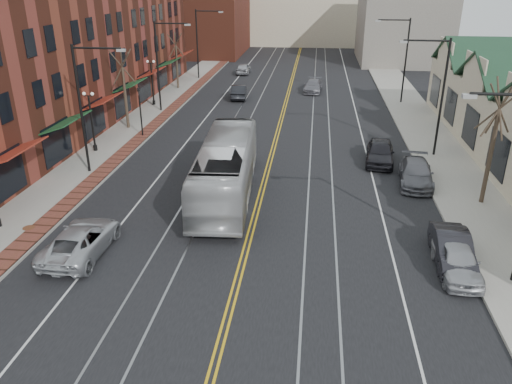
% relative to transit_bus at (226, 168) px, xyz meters
% --- Properties ---
extents(ground, '(160.00, 160.00, 0.00)m').
position_rel_transit_bus_xyz_m(ground, '(2.00, -13.59, -1.68)').
color(ground, black).
rests_on(ground, ground).
extents(sidewalk_left, '(4.00, 120.00, 0.15)m').
position_rel_transit_bus_xyz_m(sidewalk_left, '(-10.00, 6.41, -1.60)').
color(sidewalk_left, gray).
rests_on(sidewalk_left, ground).
extents(sidewalk_right, '(4.00, 120.00, 0.15)m').
position_rel_transit_bus_xyz_m(sidewalk_right, '(14.00, 6.41, -1.60)').
color(sidewalk_right, gray).
rests_on(sidewalk_right, ground).
extents(building_left, '(10.00, 50.00, 11.00)m').
position_rel_transit_bus_xyz_m(building_left, '(-17.00, 13.41, 3.82)').
color(building_left, maroon).
rests_on(building_left, ground).
extents(backdrop_left, '(14.00, 18.00, 14.00)m').
position_rel_transit_bus_xyz_m(backdrop_left, '(-14.00, 56.41, 5.32)').
color(backdrop_left, maroon).
rests_on(backdrop_left, ground).
extents(backdrop_mid, '(22.00, 14.00, 9.00)m').
position_rel_transit_bus_xyz_m(backdrop_mid, '(2.00, 71.41, 2.82)').
color(backdrop_mid, beige).
rests_on(backdrop_mid, ground).
extents(backdrop_right, '(12.00, 16.00, 11.00)m').
position_rel_transit_bus_xyz_m(backdrop_right, '(17.00, 51.41, 3.82)').
color(backdrop_right, slate).
rests_on(backdrop_right, ground).
extents(streetlight_l_1, '(3.33, 0.25, 8.00)m').
position_rel_transit_bus_xyz_m(streetlight_l_1, '(-9.05, 2.41, 3.35)').
color(streetlight_l_1, black).
rests_on(streetlight_l_1, sidewalk_left).
extents(streetlight_l_2, '(3.33, 0.25, 8.00)m').
position_rel_transit_bus_xyz_m(streetlight_l_2, '(-9.05, 18.41, 3.35)').
color(streetlight_l_2, black).
rests_on(streetlight_l_2, sidewalk_left).
extents(streetlight_l_3, '(3.33, 0.25, 8.00)m').
position_rel_transit_bus_xyz_m(streetlight_l_3, '(-9.05, 34.41, 3.35)').
color(streetlight_l_3, black).
rests_on(streetlight_l_3, sidewalk_left).
extents(streetlight_r_1, '(3.33, 0.25, 8.00)m').
position_rel_transit_bus_xyz_m(streetlight_r_1, '(13.05, 8.41, 3.35)').
color(streetlight_r_1, black).
rests_on(streetlight_r_1, sidewalk_right).
extents(streetlight_r_2, '(3.33, 0.25, 8.00)m').
position_rel_transit_bus_xyz_m(streetlight_r_2, '(13.05, 24.41, 3.35)').
color(streetlight_r_2, black).
rests_on(streetlight_r_2, sidewalk_right).
extents(lamppost_l_2, '(0.84, 0.28, 4.27)m').
position_rel_transit_bus_xyz_m(lamppost_l_2, '(-10.80, 6.41, 0.53)').
color(lamppost_l_2, black).
rests_on(lamppost_l_2, sidewalk_left).
extents(lamppost_l_3, '(0.84, 0.28, 4.27)m').
position_rel_transit_bus_xyz_m(lamppost_l_3, '(-10.80, 20.41, 0.53)').
color(lamppost_l_3, black).
rests_on(lamppost_l_3, sidewalk_left).
extents(tree_left_near, '(1.78, 1.37, 6.48)m').
position_rel_transit_bus_xyz_m(tree_left_near, '(-10.50, 12.41, 1.84)').
color(tree_left_near, '#382B21').
rests_on(tree_left_near, sidewalk_left).
extents(tree_left_far, '(1.66, 1.28, 6.02)m').
position_rel_transit_bus_xyz_m(tree_left_far, '(-10.50, 28.41, 1.60)').
color(tree_left_far, '#382B21').
rests_on(tree_left_far, sidewalk_left).
extents(tree_right_mid, '(1.90, 1.46, 6.93)m').
position_rel_transit_bus_xyz_m(tree_right_mid, '(14.50, 0.41, 2.07)').
color(tree_right_mid, '#382B21').
rests_on(tree_right_mid, sidewalk_right).
extents(manhole_far, '(0.60, 0.60, 0.02)m').
position_rel_transit_bus_xyz_m(manhole_far, '(-9.20, -5.59, -1.52)').
color(manhole_far, '#592D19').
rests_on(manhole_far, sidewalk_left).
extents(traffic_signal, '(0.18, 0.15, 3.80)m').
position_rel_transit_bus_xyz_m(traffic_signal, '(-8.60, 10.41, 0.67)').
color(traffic_signal, black).
rests_on(traffic_signal, sidewalk_left).
extents(transit_bus, '(3.56, 12.19, 3.35)m').
position_rel_transit_bus_xyz_m(transit_bus, '(0.00, 0.00, 0.00)').
color(transit_bus, silver).
rests_on(transit_bus, ground).
extents(parked_suv, '(2.37, 5.08, 1.41)m').
position_rel_transit_bus_xyz_m(parked_suv, '(-5.50, -7.42, -0.97)').
color(parked_suv, '#BABDC2').
rests_on(parked_suv, ground).
extents(parked_car_a, '(1.63, 4.01, 1.37)m').
position_rel_transit_bus_xyz_m(parked_car_a, '(11.30, -7.13, -0.99)').
color(parked_car_a, '#A8A9AF').
rests_on(parked_car_a, ground).
extents(parked_car_b, '(1.70, 4.34, 1.41)m').
position_rel_transit_bus_xyz_m(parked_car_b, '(11.30, -6.22, -0.97)').
color(parked_car_b, black).
rests_on(parked_car_b, ground).
extents(parked_car_c, '(2.42, 4.97, 1.39)m').
position_rel_transit_bus_xyz_m(parked_car_c, '(11.30, 3.08, -0.98)').
color(parked_car_c, '#5D5D64').
rests_on(parked_car_c, ground).
extents(parked_car_d, '(2.31, 4.72, 1.55)m').
position_rel_transit_bus_xyz_m(parked_car_d, '(9.50, 6.62, -0.90)').
color(parked_car_d, black).
rests_on(parked_car_d, ground).
extents(distant_car_left, '(1.94, 4.44, 1.42)m').
position_rel_transit_bus_xyz_m(distant_car_left, '(-2.99, 24.67, -0.97)').
color(distant_car_left, black).
rests_on(distant_car_left, ground).
extents(distant_car_right, '(2.23, 4.65, 1.31)m').
position_rel_transit_bus_xyz_m(distant_car_right, '(4.65, 28.73, -1.02)').
color(distant_car_right, slate).
rests_on(distant_car_right, ground).
extents(distant_car_far, '(1.62, 4.00, 1.36)m').
position_rel_transit_bus_xyz_m(distant_car_far, '(-4.48, 38.56, -1.00)').
color(distant_car_far, '#AFB0B6').
rests_on(distant_car_far, ground).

